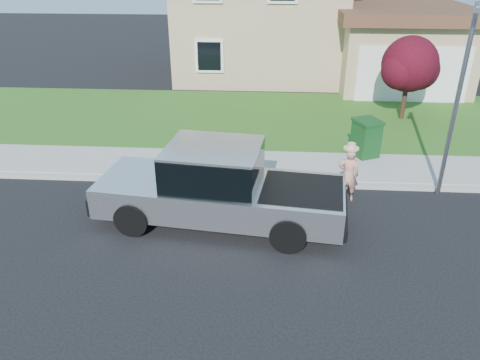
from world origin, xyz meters
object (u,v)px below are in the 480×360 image
Objects in this scene: woman at (348,174)px; ornamental_tree at (410,67)px; pickup_truck at (219,188)px; street_lamp at (459,94)px; trash_bin at (366,138)px.

ornamental_tree is at bearing -105.76° from woman.
street_lamp is at bearing 23.73° from pickup_truck.
ornamental_tree is 0.63× the size of street_lamp.
trash_bin is at bearing -118.68° from ornamental_tree.
ornamental_tree reaches higher than pickup_truck.
woman is at bearing -114.78° from ornamental_tree.
street_lamp is at bearing -161.52° from woman.
street_lamp is at bearing -94.76° from ornamental_tree.
trash_bin is (-2.11, -3.85, -1.34)m from ornamental_tree.
pickup_truck is at bearing -146.00° from street_lamp.
woman is at bearing -153.32° from street_lamp.
pickup_truck is 10.09m from ornamental_tree.
pickup_truck is 3.82× the size of woman.
trash_bin is at bearing 142.33° from street_lamp.
pickup_truck reaches higher than trash_bin.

